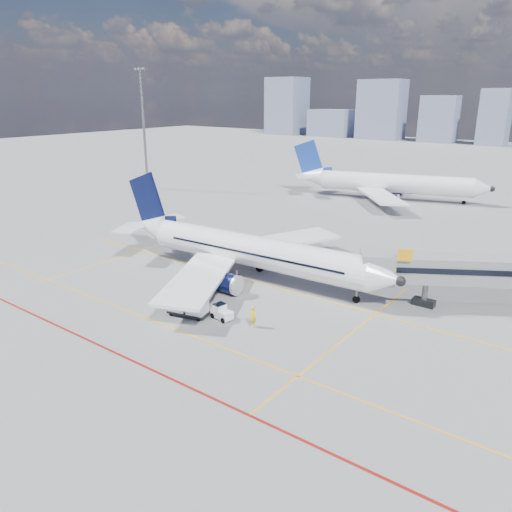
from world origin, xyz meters
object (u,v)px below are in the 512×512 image
(baggage_tug, at_px, (221,312))
(main_aircraft, at_px, (244,250))
(belt_loader, at_px, (193,275))
(cargo_dolly, at_px, (188,304))
(second_aircraft, at_px, (386,183))
(ramp_worker, at_px, (253,317))

(baggage_tug, bearing_deg, main_aircraft, 126.53)
(baggage_tug, relative_size, belt_loader, 0.43)
(cargo_dolly, bearing_deg, second_aircraft, 83.12)
(main_aircraft, bearing_deg, cargo_dolly, -80.49)
(main_aircraft, height_order, cargo_dolly, main_aircraft)
(second_aircraft, distance_m, belt_loader, 56.67)
(second_aircraft, distance_m, ramp_worker, 63.65)
(main_aircraft, relative_size, cargo_dolly, 8.85)
(belt_loader, height_order, ramp_worker, belt_loader)
(belt_loader, bearing_deg, ramp_worker, 0.92)
(baggage_tug, xyz_separation_m, ramp_worker, (3.46, 0.45, 0.31))
(second_aircraft, height_order, cargo_dolly, second_aircraft)
(main_aircraft, height_order, ramp_worker, main_aircraft)
(cargo_dolly, height_order, belt_loader, cargo_dolly)
(main_aircraft, height_order, second_aircraft, second_aircraft)
(ramp_worker, bearing_deg, baggage_tug, 112.64)
(second_aircraft, relative_size, cargo_dolly, 9.13)
(main_aircraft, distance_m, baggage_tug, 12.07)
(cargo_dolly, bearing_deg, ramp_worker, 2.31)
(baggage_tug, height_order, ramp_worker, ramp_worker)
(main_aircraft, height_order, baggage_tug, main_aircraft)
(second_aircraft, xyz_separation_m, baggage_tug, (10.36, -62.54, -2.53))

